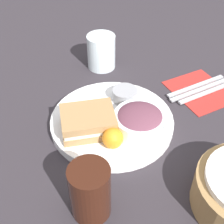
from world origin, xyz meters
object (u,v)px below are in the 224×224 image
(fork, at_px, (196,86))
(water_glass, at_px, (101,52))
(drink_glass, at_px, (90,191))
(knife, at_px, (200,89))
(salad_bowl, at_px, (139,121))
(plate, at_px, (112,121))
(dressing_cup, at_px, (125,95))
(sandwich, at_px, (88,121))
(spoon, at_px, (205,93))

(fork, relative_size, water_glass, 1.91)
(drink_glass, xyz_separation_m, knife, (-0.41, -0.19, -0.05))
(salad_bowl, relative_size, drink_glass, 1.03)
(plate, xyz_separation_m, dressing_cup, (-0.06, -0.05, 0.03))
(plate, height_order, sandwich, sandwich)
(knife, relative_size, water_glass, 2.00)
(drink_glass, height_order, fork, drink_glass)
(dressing_cup, distance_m, fork, 0.22)
(sandwich, bearing_deg, plate, -173.91)
(sandwich, xyz_separation_m, fork, (-0.34, -0.03, -0.04))
(salad_bowl, height_order, fork, salad_bowl)
(drink_glass, bearing_deg, water_glass, -118.22)
(sandwich, bearing_deg, salad_bowl, 151.20)
(drink_glass, xyz_separation_m, water_glass, (-0.23, -0.43, -0.01))
(drink_glass, relative_size, spoon, 0.66)
(salad_bowl, xyz_separation_m, drink_glass, (0.18, 0.12, 0.01))
(knife, height_order, water_glass, water_glass)
(fork, bearing_deg, plate, -176.24)
(spoon, relative_size, water_glass, 1.72)
(fork, bearing_deg, drink_glass, -154.43)
(drink_glass, bearing_deg, knife, -155.24)
(spoon, xyz_separation_m, water_glass, (0.18, -0.25, 0.04))
(salad_bowl, relative_size, knife, 0.59)
(fork, distance_m, spoon, 0.04)
(dressing_cup, bearing_deg, drink_glass, 49.34)
(fork, xyz_separation_m, spoon, (-0.00, 0.04, 0.00))
(knife, bearing_deg, water_glass, 126.79)
(plate, xyz_separation_m, drink_glass, (0.14, 0.18, 0.05))
(dressing_cup, height_order, fork, dressing_cup)
(dressing_cup, distance_m, knife, 0.22)
(plate, bearing_deg, knife, -178.76)
(knife, relative_size, spoon, 1.17)
(water_glass, bearing_deg, fork, 130.20)
(spoon, height_order, water_glass, water_glass)
(plate, relative_size, water_glass, 2.92)
(salad_bowl, distance_m, dressing_cup, 0.11)
(drink_glass, bearing_deg, plate, -126.95)
(dressing_cup, relative_size, fork, 0.33)
(sandwich, relative_size, spoon, 0.82)
(sandwich, relative_size, salad_bowl, 1.20)
(drink_glass, distance_m, spoon, 0.45)
(fork, distance_m, knife, 0.02)
(sandwich, xyz_separation_m, dressing_cup, (-0.12, -0.05, -0.01))
(water_glass, bearing_deg, spoon, 126.06)
(knife, bearing_deg, fork, 90.00)
(drink_glass, relative_size, knife, 0.57)
(spoon, bearing_deg, dressing_cup, 162.97)
(drink_glass, bearing_deg, spoon, -157.35)
(plate, bearing_deg, drink_glass, 53.05)
(dressing_cup, distance_m, water_glass, 0.20)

